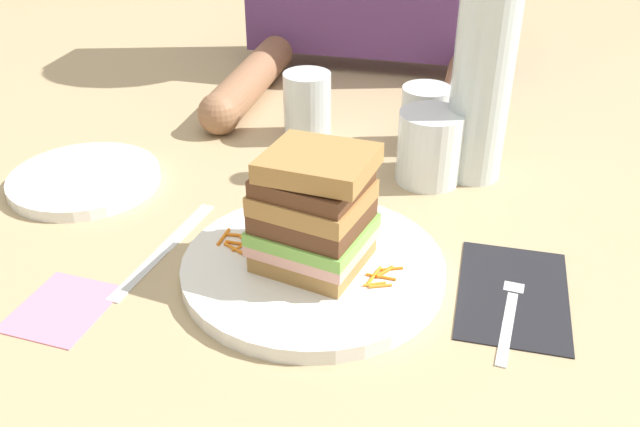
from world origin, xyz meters
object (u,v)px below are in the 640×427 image
object	(u,v)px
empty_tumbler_1	(307,106)
side_plate	(85,179)
empty_tumbler_0	(425,117)
fork	(511,304)
knife	(162,251)
juice_glass	(429,150)
napkin_pink	(62,308)
water_bottle	(483,74)
napkin_dark	(513,293)
sandwich	(314,211)
main_plate	(313,267)

from	to	relation	value
empty_tumbler_1	side_plate	size ratio (longest dim) A/B	0.50
empty_tumbler_0	fork	bearing A→B (deg)	-69.97
knife	juice_glass	size ratio (longest dim) A/B	2.14
juice_glass	napkin_pink	world-z (taller)	juice_glass
water_bottle	empty_tumbler_0	world-z (taller)	water_bottle
napkin_dark	napkin_pink	xyz separation A→B (m)	(-0.43, -0.13, -0.00)
sandwich	fork	world-z (taller)	sandwich
fork	empty_tumbler_0	world-z (taller)	empty_tumbler_0
sandwich	side_plate	size ratio (longest dim) A/B	0.66
knife	empty_tumbler_1	size ratio (longest dim) A/B	2.08
water_bottle	napkin_pink	world-z (taller)	water_bottle
juice_glass	napkin_pink	xyz separation A→B (m)	(-0.32, -0.35, -0.04)
sandwich	empty_tumbler_1	bearing A→B (deg)	105.80
juice_glass	water_bottle	xyz separation A→B (m)	(0.05, 0.03, 0.10)
napkin_pink	knife	bearing A→B (deg)	64.91
knife	empty_tumbler_0	distance (m)	0.42
juice_glass	empty_tumbler_0	size ratio (longest dim) A/B	1.07
empty_tumbler_0	side_plate	xyz separation A→B (m)	(-0.41, -0.22, -0.04)
fork	empty_tumbler_0	bearing A→B (deg)	110.03
fork	juice_glass	distance (m)	0.27
juice_glass	water_bottle	bearing A→B (deg)	28.74
juice_glass	empty_tumbler_1	distance (m)	0.21
juice_glass	empty_tumbler_1	world-z (taller)	empty_tumbler_1
main_plate	napkin_pink	world-z (taller)	main_plate
main_plate	empty_tumbler_0	xyz separation A→B (m)	(0.08, 0.34, 0.04)
knife	napkin_pink	xyz separation A→B (m)	(-0.05, -0.11, -0.00)
empty_tumbler_1	napkin_dark	bearing A→B (deg)	-46.75
main_plate	napkin_pink	size ratio (longest dim) A/B	2.79
napkin_dark	side_plate	bearing A→B (deg)	168.99
empty_tumbler_1	fork	bearing A→B (deg)	-48.89
napkin_dark	main_plate	bearing A→B (deg)	-176.00
side_plate	water_bottle	bearing A→B (deg)	17.12
water_bottle	side_plate	xyz separation A→B (m)	(-0.48, -0.15, -0.13)
main_plate	knife	bearing A→B (deg)	-179.79
knife	water_bottle	size ratio (longest dim) A/B	0.66
juice_glass	napkin_pink	size ratio (longest dim) A/B	0.95
empty_tumbler_0	side_plate	world-z (taller)	empty_tumbler_0
main_plate	water_bottle	size ratio (longest dim) A/B	0.90
knife	juice_glass	world-z (taller)	juice_glass
napkin_dark	side_plate	xyz separation A→B (m)	(-0.54, 0.10, 0.01)
water_bottle	empty_tumbler_0	size ratio (longest dim) A/B	3.48
main_plate	empty_tumbler_1	size ratio (longest dim) A/B	2.85
water_bottle	empty_tumbler_1	world-z (taller)	water_bottle
knife	empty_tumbler_1	world-z (taller)	empty_tumbler_1
knife	empty_tumbler_1	distance (m)	0.34
water_bottle	side_plate	bearing A→B (deg)	-162.88
napkin_dark	knife	world-z (taller)	same
main_plate	napkin_dark	size ratio (longest dim) A/B	1.64
napkin_dark	knife	xyz separation A→B (m)	(-0.38, -0.01, 0.00)
fork	sandwich	bearing A→B (deg)	177.61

